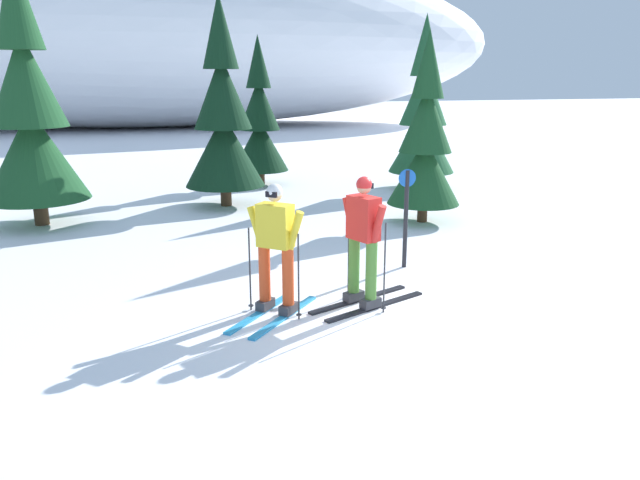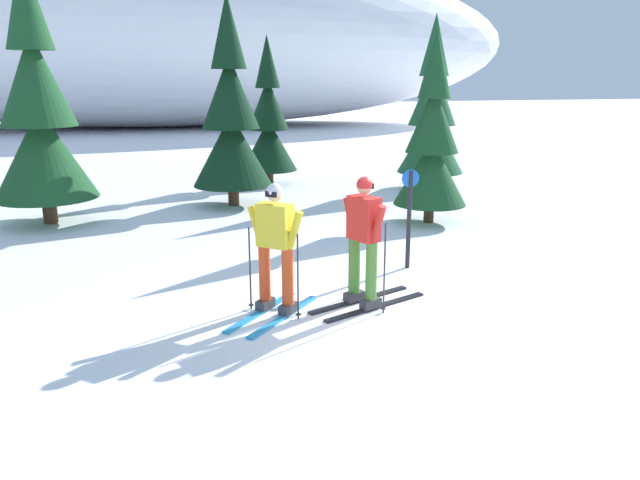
# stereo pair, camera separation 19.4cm
# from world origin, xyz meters

# --- Properties ---
(ground_plane) EXTENTS (120.00, 120.00, 0.00)m
(ground_plane) POSITION_xyz_m (0.00, 0.00, 0.00)
(ground_plane) COLOR white
(skier_red_jacket) EXTENTS (1.73, 1.08, 1.75)m
(skier_red_jacket) POSITION_xyz_m (-0.72, 0.83, 0.92)
(skier_red_jacket) COLOR black
(skier_red_jacket) RESTS_ON ground
(skier_yellow_jacket) EXTENTS (1.38, 1.49, 1.71)m
(skier_yellow_jacket) POSITION_xyz_m (-1.89, 0.86, 0.90)
(skier_yellow_jacket) COLOR #2893CC
(skier_yellow_jacket) RESTS_ON ground
(pine_tree_far_left) EXTENTS (2.04, 2.04, 5.30)m
(pine_tree_far_left) POSITION_xyz_m (-5.64, 6.91, 2.22)
(pine_tree_far_left) COLOR #47301E
(pine_tree_far_left) RESTS_ON ground
(pine_tree_center_left) EXTENTS (1.84, 1.84, 4.77)m
(pine_tree_center_left) POSITION_xyz_m (-1.74, 7.86, 1.99)
(pine_tree_center_left) COLOR #47301E
(pine_tree_center_left) RESTS_ON ground
(pine_tree_center) EXTENTS (1.56, 1.56, 4.04)m
(pine_tree_center) POSITION_xyz_m (-0.47, 10.49, 1.69)
(pine_tree_center) COLOR #47301E
(pine_tree_center) RESTS_ON ground
(pine_tree_center_right) EXTENTS (1.50, 1.50, 3.88)m
(pine_tree_center_right) POSITION_xyz_m (2.06, 5.15, 1.62)
(pine_tree_center_right) COLOR #47301E
(pine_tree_center_right) RESTS_ON ground
(pine_tree_far_right) EXTENTS (1.75, 1.75, 4.52)m
(pine_tree_far_right) POSITION_xyz_m (3.63, 8.80, 1.89)
(pine_tree_far_right) COLOR #47301E
(pine_tree_far_right) RESTS_ON ground
(snow_ridge_background) EXTENTS (42.04, 15.92, 9.66)m
(snow_ridge_background) POSITION_xyz_m (-3.48, 31.48, 4.83)
(snow_ridge_background) COLOR white
(snow_ridge_background) RESTS_ON ground
(trail_marker_post) EXTENTS (0.28, 0.07, 1.59)m
(trail_marker_post) POSITION_xyz_m (0.48, 2.29, 0.90)
(trail_marker_post) COLOR black
(trail_marker_post) RESTS_ON ground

